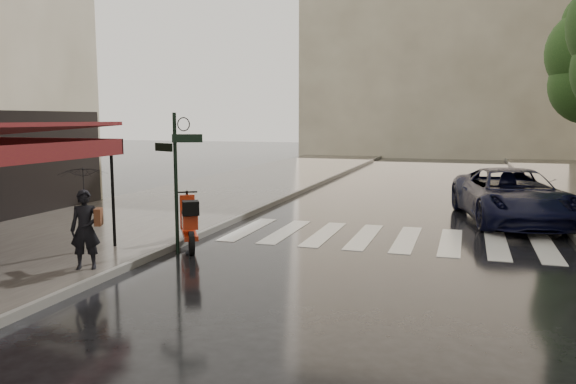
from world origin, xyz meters
The scene contains 10 objects.
ground centered at (0.00, 0.00, 0.00)m, with size 120.00×120.00×0.00m, color black.
sidewalk_near centered at (-4.50, 12.00, 0.06)m, with size 6.00×60.00×0.12m, color #38332D.
curb_near centered at (-1.45, 12.00, 0.07)m, with size 0.12×60.00×0.16m, color #595651.
curb_far centered at (7.45, 12.00, 0.07)m, with size 0.12×60.00×0.16m, color #595651.
crosswalk centered at (2.98, 6.00, 0.01)m, with size 7.85×3.20×0.01m.
signpost centered at (-1.19, 3.00, 1.83)m, with size 1.17×0.29×3.10m.
backdrop_building centered at (3.00, 38.00, 10.00)m, with size 22.00×6.00×20.00m, color gray.
pedestrian_with_umbrella centered at (-2.00, 0.93, 1.70)m, with size 1.21×1.22×2.38m.
scooter centered at (-1.15, 3.48, 0.58)m, with size 1.13×1.67×1.24m.
parked_car centered at (6.12, 9.36, 0.77)m, with size 2.55×5.53×1.54m, color black.
Camera 1 is at (4.86, -7.85, 2.97)m, focal length 35.00 mm.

